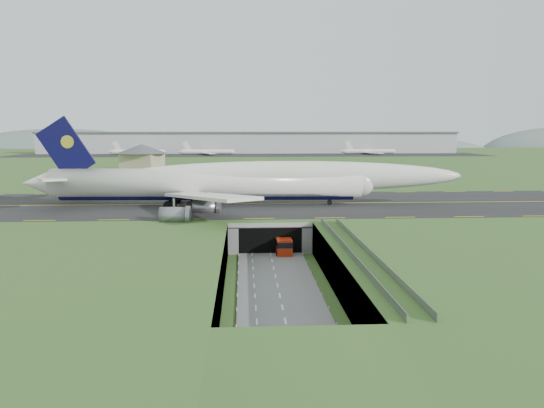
{
  "coord_description": "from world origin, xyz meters",
  "views": [
    {
      "loc": [
        -5.0,
        -89.97,
        23.48
      ],
      "look_at": [
        0.97,
        20.0,
        7.89
      ],
      "focal_mm": 35.0,
      "sensor_mm": 36.0,
      "label": 1
    }
  ],
  "objects": [
    {
      "name": "airfield_deck",
      "position": [
        0.0,
        0.0,
        3.0
      ],
      "size": [
        800.0,
        800.0,
        6.0
      ],
      "primitive_type": "cube",
      "color": "gray",
      "rests_on": "ground"
    },
    {
      "name": "jumbo_jet",
      "position": [
        -6.13,
        30.64,
        11.67
      ],
      "size": [
        100.45,
        63.54,
        21.03
      ],
      "rotation": [
        0.0,
        0.0,
        -0.04
      ],
      "color": "silver",
      "rests_on": "ground"
    },
    {
      "name": "shuttle_tram",
      "position": [
        2.44,
        8.5,
        1.72
      ],
      "size": [
        3.16,
        7.77,
        3.13
      ],
      "rotation": [
        0.0,
        0.0,
        0.03
      ],
      "color": "#AE240B",
      "rests_on": "ground"
    },
    {
      "name": "trench_road",
      "position": [
        0.0,
        -7.5,
        0.1
      ],
      "size": [
        12.0,
        75.0,
        0.2
      ],
      "primitive_type": "cube",
      "color": "slate",
      "rests_on": "ground"
    },
    {
      "name": "taxiway",
      "position": [
        0.0,
        33.0,
        6.09
      ],
      "size": [
        800.0,
        44.0,
        0.18
      ],
      "primitive_type": "cube",
      "color": "black",
      "rests_on": "airfield_deck"
    },
    {
      "name": "guideway",
      "position": [
        11.0,
        -19.11,
        5.32
      ],
      "size": [
        3.0,
        53.0,
        7.05
      ],
      "color": "#A8A8A3",
      "rests_on": "ground"
    },
    {
      "name": "service_building",
      "position": [
        -47.15,
        134.27,
        12.71
      ],
      "size": [
        25.45,
        25.45,
        11.32
      ],
      "rotation": [
        0.0,
        0.0,
        -0.26
      ],
      "color": "tan",
      "rests_on": "ground"
    },
    {
      "name": "distant_hills",
      "position": [
        64.38,
        430.0,
        -4.0
      ],
      "size": [
        700.0,
        91.0,
        60.0
      ],
      "color": "slate",
      "rests_on": "ground"
    },
    {
      "name": "cargo_terminal",
      "position": [
        -0.07,
        299.41,
        13.96
      ],
      "size": [
        320.0,
        67.0,
        15.6
      ],
      "color": "#B2B2B2",
      "rests_on": "ground"
    },
    {
      "name": "ground",
      "position": [
        0.0,
        0.0,
        0.0
      ],
      "size": [
        900.0,
        900.0,
        0.0
      ],
      "primitive_type": "plane",
      "color": "#2D5321",
      "rests_on": "ground"
    },
    {
      "name": "tunnel_portal",
      "position": [
        0.0,
        16.71,
        3.33
      ],
      "size": [
        17.0,
        22.3,
        6.0
      ],
      "color": "gray",
      "rests_on": "ground"
    }
  ]
}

